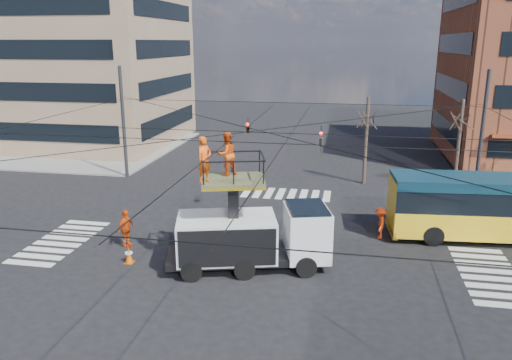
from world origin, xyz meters
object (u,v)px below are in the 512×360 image
Objects in this scene: traffic_cone at (129,255)px; flagger at (380,223)px; utility_truck at (252,224)px; worker_ground at (126,228)px.

flagger is at bearing 24.59° from traffic_cone.
utility_truck is at bearing 6.53° from traffic_cone.
utility_truck is at bearing -50.84° from flagger.
utility_truck is 3.95× the size of worker_ground.
traffic_cone is 0.39× the size of worker_ground.
utility_truck is 4.62× the size of flagger.
worker_ground is at bearing -73.31° from flagger.
traffic_cone is (-5.49, -0.63, -1.63)m from utility_truck.
worker_ground is 1.17× the size of flagger.
flagger reaches higher than traffic_cone.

